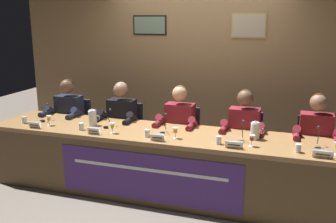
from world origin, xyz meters
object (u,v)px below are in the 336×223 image
object	(u,v)px
water_pitcher_right_side	(255,131)
chair_right	(244,149)
water_cup_left	(81,127)
chair_center	(182,143)
nameplate_far_left	(35,125)
panelist_left	(119,121)
nameplate_left	(94,131)
water_cup_right	(219,141)
nameplate_far_right	(323,154)
water_pitcher_left_side	(92,118)
panelist_far_left	(66,116)
microphone_center	(164,127)
juice_glass_left	(112,126)
nameplate_center	(158,137)
conference_table	(164,154)
panelist_center	(178,127)
microphone_right	(242,135)
microphone_left	(107,121)
microphone_far_right	(318,141)
water_cup_center	(147,134)
nameplate_right	(234,144)
chair_far_right	(312,156)
panelist_far_right	(315,139)
juice_glass_right	(252,138)
water_cup_far_left	(24,120)
juice_glass_center	(175,131)
juice_glass_far_left	(49,119)
panelist_right	(243,133)
chair_left	(126,137)
chair_far_left	(75,132)
microphone_far_left	(44,115)

from	to	relation	value
water_pitcher_right_side	chair_right	bearing A→B (deg)	107.36
water_cup_left	chair_center	distance (m)	1.35
nameplate_far_left	panelist_left	xyz separation A→B (m)	(0.77, 0.73, -0.08)
nameplate_left	water_cup_right	xyz separation A→B (m)	(1.42, 0.09, -0.00)
chair_center	water_pitcher_right_side	bearing A→B (deg)	-29.05
nameplate_far_right	water_pitcher_left_side	world-z (taller)	water_pitcher_left_side
panelist_far_left	microphone_center	size ratio (longest dim) A/B	5.70
juice_glass_left	nameplate_center	bearing A→B (deg)	-9.57
conference_table	water_pitcher_left_side	distance (m)	1.03
chair_center	panelist_center	xyz separation A→B (m)	(0.00, -0.20, 0.28)
panelist_far_left	nameplate_far_right	size ratio (longest dim) A/B	6.58
nameplate_left	microphone_right	bearing A→B (deg)	8.95
microphone_left	microphone_far_right	size ratio (longest dim) A/B	1.00
nameplate_left	microphone_center	distance (m)	0.79
panelist_left	nameplate_far_right	distance (m)	2.56
conference_table	water_cup_center	bearing A→B (deg)	-146.74
nameplate_right	microphone_right	xyz separation A→B (m)	(0.04, 0.24, 0.03)
juice_glass_left	nameplate_center	size ratio (longest dim) A/B	0.77
chair_far_right	panelist_far_right	distance (m)	0.34
juice_glass_right	nameplate_far_right	distance (m)	0.69
water_cup_far_left	water_pitcher_right_side	world-z (taller)	water_pitcher_right_side
nameplate_far_right	water_pitcher_right_side	size ratio (longest dim) A/B	0.89
juice_glass_left	water_cup_left	bearing A→B (deg)	179.42
water_cup_right	microphone_right	size ratio (longest dim) A/B	0.39
panelist_center	microphone_far_right	size ratio (longest dim) A/B	5.70
water_cup_center	panelist_left	bearing A→B (deg)	135.23
chair_center	juice_glass_center	distance (m)	0.90
nameplate_left	water_cup_right	size ratio (longest dim) A/B	1.77
water_cup_far_left	microphone_far_right	distance (m)	3.45
conference_table	water_pitcher_right_side	size ratio (longest dim) A/B	20.71
juice_glass_far_left	chair_right	world-z (taller)	chair_right
juice_glass_far_left	panelist_right	distance (m)	2.37
water_cup_left	chair_left	bearing A→B (deg)	76.56
microphone_center	nameplate_far_right	bearing A→B (deg)	-9.62
water_cup_center	water_cup_left	bearing A→B (deg)	179.35
water_pitcher_right_side	microphone_far_right	bearing A→B (deg)	-9.26
water_pitcher_right_side	water_cup_left	bearing A→B (deg)	-171.91
juice_glass_left	conference_table	bearing A→B (deg)	9.82
panelist_far_left	water_cup_far_left	distance (m)	0.64
chair_far_left	nameplate_far_right	bearing A→B (deg)	-15.83
conference_table	chair_center	distance (m)	0.73
panelist_center	water_pitcher_left_side	bearing A→B (deg)	-157.30
chair_left	nameplate_far_left	bearing A→B (deg)	-129.72
conference_table	nameplate_right	distance (m)	0.87
panelist_far_right	chair_far_left	bearing A→B (deg)	176.47
chair_left	juice_glass_left	xyz separation A→B (m)	(0.21, -0.83, 0.40)
chair_far_left	chair_far_right	size ratio (longest dim) A/B	1.00
juice_glass_far_left	microphone_left	bearing A→B (deg)	11.83
water_cup_right	water_pitcher_right_side	world-z (taller)	water_pitcher_right_side
microphone_far_left	chair_far_right	size ratio (longest dim) A/B	0.24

